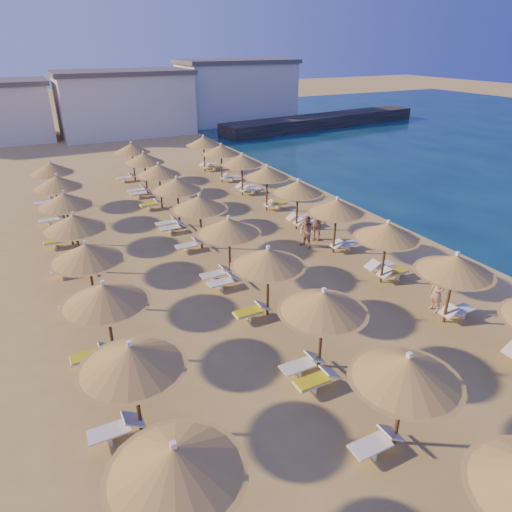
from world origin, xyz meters
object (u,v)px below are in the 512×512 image
parasol_row_west (229,227)px  beachgoer_b (307,232)px  jetty (323,121)px  beachgoer_a (437,292)px  parasol_row_east (337,207)px  beachgoer_c (317,224)px

parasol_row_west → beachgoer_b: size_ratio=22.24×
jetty → beachgoer_b: (-23.36, -31.96, 0.17)m
parasol_row_west → beachgoer_a: bearing=-46.6°
parasol_row_west → jetty: bearing=49.3°
parasol_row_east → parasol_row_west: bearing=180.0°
jetty → beachgoer_b: bearing=-133.2°
parasol_row_east → beachgoer_c: size_ratio=21.51×
parasol_row_east → beachgoer_b: size_ratio=22.24×
jetty → parasol_row_east: bearing=-131.0°
beachgoer_c → beachgoer_b: bearing=-101.0°
jetty → parasol_row_east: parasol_row_east is taller
beachgoer_c → beachgoer_b: (-1.12, -0.68, -0.03)m
parasol_row_west → beachgoer_a: parasol_row_west is taller
parasol_row_west → beachgoer_c: (6.26, 1.90, -1.63)m
beachgoer_a → beachgoer_b: bearing=-170.3°
beachgoer_c → beachgoer_b: 1.31m
parasol_row_east → beachgoer_c: 2.51m
parasol_row_east → parasol_row_west: (-6.12, 0.00, 0.00)m
beachgoer_a → jetty: bearing=151.6°
parasol_row_west → beachgoer_b: parasol_row_west is taller
parasol_row_west → beachgoer_c: bearing=16.9°
parasol_row_east → beachgoer_a: bearing=-87.4°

